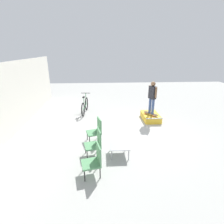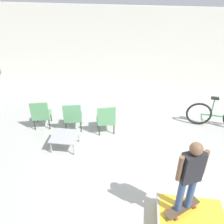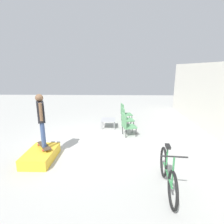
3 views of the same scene
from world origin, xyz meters
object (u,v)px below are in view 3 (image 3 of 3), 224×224
Objects in this scene: skate_ramp_box at (41,155)px; patio_chair_center at (126,118)px; bicycle at (168,173)px; patio_chair_right at (127,124)px; patio_chair_left at (125,112)px; skateboard_on_ramp at (44,146)px; person_skater at (41,116)px; coffee_table at (108,120)px.

skate_ramp_box is 4.16m from patio_chair_center.
patio_chair_right is at bearing -162.18° from bicycle.
patio_chair_left is at bearing -166.76° from bicycle.
patio_chair_right reaches higher than skateboard_on_ramp.
patio_chair_left is at bearing 120.12° from person_skater.
bicycle is (1.41, 3.45, 0.01)m from skateboard_on_ramp.
coffee_table reaches higher than skate_ramp_box.
person_skater is 4.07m from patio_chair_center.
coffee_table is (-2.94, 1.89, -1.01)m from person_skater.
patio_chair_center is 4.39m from bicycle.
skateboard_on_ramp is at bearing 109.31° from patio_chair_right.
patio_chair_center is 0.99m from patio_chair_right.
skate_ramp_box is 0.70× the size of bicycle.
patio_chair_right reaches higher than skate_ramp_box.
patio_chair_left is 0.99m from patio_chair_center.
patio_chair_center reaches higher than skate_ramp_box.
skateboard_on_ramp is 0.40× the size of bicycle.
patio_chair_right is 3.41m from bicycle.
patio_chair_center is at bearing -164.98° from bicycle.
coffee_table is at bearing 75.95° from patio_chair_center.
skateboard_on_ramp is 3.32m from patio_chair_right.
skateboard_on_ramp is at bearing -160.11° from person_skater.
patio_chair_center is at bearing 111.98° from person_skater.
patio_chair_center is at bearing 98.22° from skateboard_on_ramp.
skate_ramp_box is 1.76× the size of skateboard_on_ramp.
coffee_table is 4.62m from bicycle.
patio_chair_left is (-4.08, 2.76, 0.34)m from skate_ramp_box.
skate_ramp_box is 1.21m from person_skater.
patio_chair_right is at bearing 38.97° from coffee_table.
person_skater reaches higher than patio_chair_left.
patio_chair_right is (1.98, 0.00, 0.00)m from patio_chair_left.
skate_ramp_box is 4.94m from patio_chair_left.
patio_chair_center is at bearing 166.99° from patio_chair_left.
person_skater reaches higher than skateboard_on_ramp.
coffee_table is 0.76× the size of patio_chair_left.
person_skater reaches higher than patio_chair_center.
skateboard_on_ramp reaches higher than skate_ramp_box.
skate_ramp_box is 0.30m from skateboard_on_ramp.
patio_chair_left reaches higher than skate_ramp_box.
patio_chair_right is (-1.92, 2.71, 0.10)m from skateboard_on_ramp.
patio_chair_left and patio_chair_center have the same top height.
patio_chair_right is at bearing 86.43° from skateboard_on_ramp.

